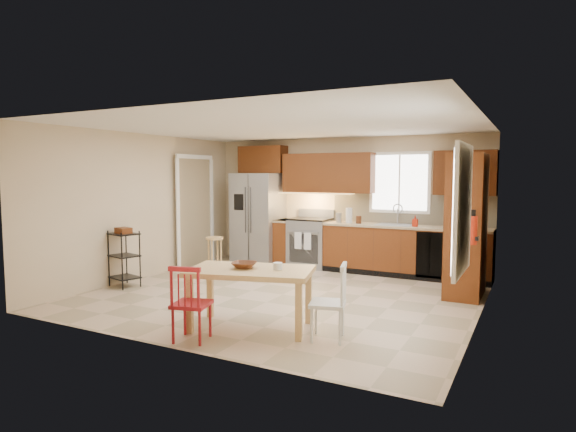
# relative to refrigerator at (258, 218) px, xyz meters

# --- Properties ---
(floor) EXTENTS (5.50, 5.50, 0.00)m
(floor) POSITION_rel_refrigerator_xyz_m (1.70, -2.12, -0.91)
(floor) COLOR tan
(floor) RESTS_ON ground
(ceiling) EXTENTS (5.50, 5.00, 0.02)m
(ceiling) POSITION_rel_refrigerator_xyz_m (1.70, -2.12, 1.59)
(ceiling) COLOR silver
(ceiling) RESTS_ON ground
(wall_back) EXTENTS (5.50, 0.02, 2.50)m
(wall_back) POSITION_rel_refrigerator_xyz_m (1.70, 0.38, 0.34)
(wall_back) COLOR #CCB793
(wall_back) RESTS_ON ground
(wall_front) EXTENTS (5.50, 0.02, 2.50)m
(wall_front) POSITION_rel_refrigerator_xyz_m (1.70, -4.62, 0.34)
(wall_front) COLOR #CCB793
(wall_front) RESTS_ON ground
(wall_left) EXTENTS (0.02, 5.00, 2.50)m
(wall_left) POSITION_rel_refrigerator_xyz_m (-1.05, -2.12, 0.34)
(wall_left) COLOR #CCB793
(wall_left) RESTS_ON ground
(wall_right) EXTENTS (0.02, 5.00, 2.50)m
(wall_right) POSITION_rel_refrigerator_xyz_m (4.45, -2.12, 0.34)
(wall_right) COLOR #CCB793
(wall_right) RESTS_ON ground
(refrigerator) EXTENTS (0.92, 0.75, 1.82)m
(refrigerator) POSITION_rel_refrigerator_xyz_m (0.00, 0.00, 0.00)
(refrigerator) COLOR gray
(refrigerator) RESTS_ON floor
(range_stove) EXTENTS (0.76, 0.63, 0.92)m
(range_stove) POSITION_rel_refrigerator_xyz_m (1.15, 0.06, -0.45)
(range_stove) COLOR gray
(range_stove) RESTS_ON floor
(base_cabinet_narrow) EXTENTS (0.30, 0.60, 0.90)m
(base_cabinet_narrow) POSITION_rel_refrigerator_xyz_m (0.60, 0.08, -0.46)
(base_cabinet_narrow) COLOR #662B12
(base_cabinet_narrow) RESTS_ON floor
(base_cabinet_run) EXTENTS (2.92, 0.60, 0.90)m
(base_cabinet_run) POSITION_rel_refrigerator_xyz_m (2.99, 0.08, -0.46)
(base_cabinet_run) COLOR #662B12
(base_cabinet_run) RESTS_ON floor
(dishwasher) EXTENTS (0.60, 0.02, 0.78)m
(dishwasher) POSITION_rel_refrigerator_xyz_m (3.55, -0.22, -0.46)
(dishwasher) COLOR black
(dishwasher) RESTS_ON floor
(backsplash) EXTENTS (2.92, 0.03, 0.55)m
(backsplash) POSITION_rel_refrigerator_xyz_m (2.99, 0.36, 0.27)
(backsplash) COLOR beige
(backsplash) RESTS_ON wall_back
(upper_over_fridge) EXTENTS (1.00, 0.35, 0.55)m
(upper_over_fridge) POSITION_rel_refrigerator_xyz_m (0.00, 0.20, 1.19)
(upper_over_fridge) COLOR #55290E
(upper_over_fridge) RESTS_ON wall_back
(upper_left_block) EXTENTS (1.80, 0.35, 0.75)m
(upper_left_block) POSITION_rel_refrigerator_xyz_m (1.45, 0.20, 0.92)
(upper_left_block) COLOR #55290E
(upper_left_block) RESTS_ON wall_back
(upper_right_block) EXTENTS (1.00, 0.35, 0.75)m
(upper_right_block) POSITION_rel_refrigerator_xyz_m (3.95, 0.20, 0.92)
(upper_right_block) COLOR #55290E
(upper_right_block) RESTS_ON wall_back
(window_back) EXTENTS (1.12, 0.04, 1.12)m
(window_back) POSITION_rel_refrigerator_xyz_m (2.80, 0.35, 0.74)
(window_back) COLOR white
(window_back) RESTS_ON wall_back
(sink) EXTENTS (0.62, 0.46, 0.16)m
(sink) POSITION_rel_refrigerator_xyz_m (2.80, 0.08, -0.05)
(sink) COLOR gray
(sink) RESTS_ON base_cabinet_run
(undercab_glow) EXTENTS (1.60, 0.30, 0.01)m
(undercab_glow) POSITION_rel_refrigerator_xyz_m (1.15, 0.17, 0.52)
(undercab_glow) COLOR #FFBF66
(undercab_glow) RESTS_ON wall_back
(soap_bottle) EXTENTS (0.09, 0.09, 0.19)m
(soap_bottle) POSITION_rel_refrigerator_xyz_m (3.18, -0.02, 0.09)
(soap_bottle) COLOR red
(soap_bottle) RESTS_ON base_cabinet_run
(paper_towel) EXTENTS (0.12, 0.12, 0.28)m
(paper_towel) POSITION_rel_refrigerator_xyz_m (1.95, 0.03, 0.13)
(paper_towel) COLOR silver
(paper_towel) RESTS_ON base_cabinet_run
(canister_steel) EXTENTS (0.11, 0.11, 0.18)m
(canister_steel) POSITION_rel_refrigerator_xyz_m (1.75, 0.03, 0.08)
(canister_steel) COLOR gray
(canister_steel) RESTS_ON base_cabinet_run
(canister_wood) EXTENTS (0.10, 0.10, 0.14)m
(canister_wood) POSITION_rel_refrigerator_xyz_m (2.15, -0.00, 0.06)
(canister_wood) COLOR #522915
(canister_wood) RESTS_ON base_cabinet_run
(pantry) EXTENTS (0.50, 0.95, 2.10)m
(pantry) POSITION_rel_refrigerator_xyz_m (4.13, -0.93, 0.14)
(pantry) COLOR #662B12
(pantry) RESTS_ON floor
(fire_extinguisher) EXTENTS (0.12, 0.12, 0.36)m
(fire_extinguisher) POSITION_rel_refrigerator_xyz_m (4.33, -1.98, 0.19)
(fire_extinguisher) COLOR red
(fire_extinguisher) RESTS_ON wall_right
(window_right) EXTENTS (0.04, 1.02, 1.32)m
(window_right) POSITION_rel_refrigerator_xyz_m (4.38, -3.27, 0.54)
(window_right) COLOR white
(window_right) RESTS_ON wall_right
(doorway) EXTENTS (0.04, 0.95, 2.10)m
(doorway) POSITION_rel_refrigerator_xyz_m (-0.97, -0.82, 0.14)
(doorway) COLOR #8C7A59
(doorway) RESTS_ON wall_left
(dining_table) EXTENTS (1.58, 1.15, 0.69)m
(dining_table) POSITION_rel_refrigerator_xyz_m (2.11, -3.68, -0.56)
(dining_table) COLOR tan
(dining_table) RESTS_ON floor
(chair_red) EXTENTS (0.48, 0.48, 0.83)m
(chair_red) POSITION_rel_refrigerator_xyz_m (1.76, -4.33, -0.49)
(chair_red) COLOR maroon
(chair_red) RESTS_ON floor
(chair_white) EXTENTS (0.48, 0.48, 0.83)m
(chair_white) POSITION_rel_refrigerator_xyz_m (3.06, -3.63, -0.49)
(chair_white) COLOR silver
(chair_white) RESTS_ON floor
(table_bowl) EXTENTS (0.35, 0.35, 0.07)m
(table_bowl) POSITION_rel_refrigerator_xyz_m (2.02, -3.68, -0.21)
(table_bowl) COLOR #522915
(table_bowl) RESTS_ON dining_table
(table_jar) EXTENTS (0.12, 0.12, 0.11)m
(table_jar) POSITION_rel_refrigerator_xyz_m (2.42, -3.59, -0.18)
(table_jar) COLOR silver
(table_jar) RESTS_ON dining_table
(bar_stool) EXTENTS (0.41, 0.41, 0.66)m
(bar_stool) POSITION_rel_refrigerator_xyz_m (-0.15, -1.29, -0.58)
(bar_stool) COLOR tan
(bar_stool) RESTS_ON floor
(utility_cart) EXTENTS (0.52, 0.45, 0.90)m
(utility_cart) POSITION_rel_refrigerator_xyz_m (-0.80, -2.83, -0.46)
(utility_cart) COLOR black
(utility_cart) RESTS_ON floor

